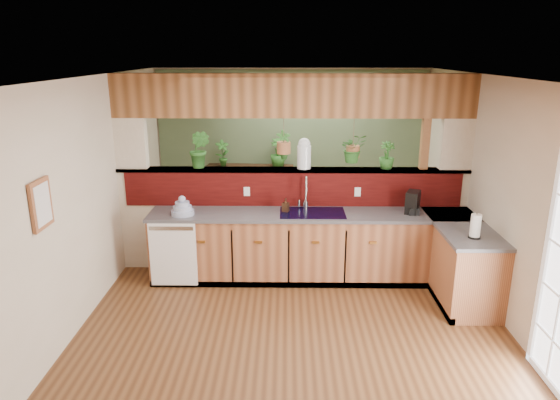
{
  "coord_description": "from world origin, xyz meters",
  "views": [
    {
      "loc": [
        -0.08,
        -5.03,
        2.86
      ],
      "look_at": [
        -0.16,
        0.7,
        1.15
      ],
      "focal_mm": 32.0,
      "sensor_mm": 36.0,
      "label": 1
    }
  ],
  "objects_px": {
    "faucet": "(306,191)",
    "dish_stack": "(183,209)",
    "coffee_maker": "(413,203)",
    "shelving_console": "(250,194)",
    "glass_jar": "(304,153)",
    "paper_towel": "(475,227)",
    "soap_dispenser": "(286,205)"
  },
  "relations": [
    {
      "from": "faucet",
      "to": "dish_stack",
      "type": "bearing_deg",
      "value": -170.54
    },
    {
      "from": "faucet",
      "to": "soap_dispenser",
      "type": "bearing_deg",
      "value": -157.0
    },
    {
      "from": "dish_stack",
      "to": "shelving_console",
      "type": "height_order",
      "value": "dish_stack"
    },
    {
      "from": "dish_stack",
      "to": "coffee_maker",
      "type": "relative_size",
      "value": 1.02
    },
    {
      "from": "dish_stack",
      "to": "soap_dispenser",
      "type": "relative_size",
      "value": 1.64
    },
    {
      "from": "faucet",
      "to": "glass_jar",
      "type": "distance_m",
      "value": 0.5
    },
    {
      "from": "dish_stack",
      "to": "glass_jar",
      "type": "distance_m",
      "value": 1.71
    },
    {
      "from": "paper_towel",
      "to": "shelving_console",
      "type": "relative_size",
      "value": 0.2
    },
    {
      "from": "paper_towel",
      "to": "shelving_console",
      "type": "height_order",
      "value": "paper_towel"
    },
    {
      "from": "faucet",
      "to": "shelving_console",
      "type": "relative_size",
      "value": 0.3
    },
    {
      "from": "dish_stack",
      "to": "paper_towel",
      "type": "xyz_separation_m",
      "value": [
        3.36,
        -0.76,
        0.05
      ]
    },
    {
      "from": "dish_stack",
      "to": "glass_jar",
      "type": "bearing_deg",
      "value": 17.29
    },
    {
      "from": "coffee_maker",
      "to": "shelving_console",
      "type": "distance_m",
      "value": 3.21
    },
    {
      "from": "dish_stack",
      "to": "paper_towel",
      "type": "bearing_deg",
      "value": -12.71
    },
    {
      "from": "shelving_console",
      "to": "glass_jar",
      "type": "bearing_deg",
      "value": -61.0
    },
    {
      "from": "faucet",
      "to": "shelving_console",
      "type": "bearing_deg",
      "value": 112.46
    },
    {
      "from": "dish_stack",
      "to": "glass_jar",
      "type": "height_order",
      "value": "glass_jar"
    },
    {
      "from": "dish_stack",
      "to": "shelving_console",
      "type": "relative_size",
      "value": 0.19
    },
    {
      "from": "faucet",
      "to": "coffee_maker",
      "type": "bearing_deg",
      "value": -6.08
    },
    {
      "from": "paper_towel",
      "to": "shelving_console",
      "type": "bearing_deg",
      "value": 130.67
    },
    {
      "from": "paper_towel",
      "to": "glass_jar",
      "type": "height_order",
      "value": "glass_jar"
    },
    {
      "from": "glass_jar",
      "to": "dish_stack",
      "type": "bearing_deg",
      "value": -162.71
    },
    {
      "from": "glass_jar",
      "to": "shelving_console",
      "type": "relative_size",
      "value": 0.27
    },
    {
      "from": "soap_dispenser",
      "to": "paper_towel",
      "type": "distance_m",
      "value": 2.26
    },
    {
      "from": "dish_stack",
      "to": "coffee_maker",
      "type": "distance_m",
      "value": 2.89
    },
    {
      "from": "glass_jar",
      "to": "shelving_console",
      "type": "distance_m",
      "value": 2.35
    },
    {
      "from": "glass_jar",
      "to": "shelving_console",
      "type": "bearing_deg",
      "value": 114.28
    },
    {
      "from": "coffee_maker",
      "to": "glass_jar",
      "type": "distance_m",
      "value": 1.52
    },
    {
      "from": "dish_stack",
      "to": "shelving_console",
      "type": "xyz_separation_m",
      "value": [
        0.67,
        2.37,
        -0.48
      ]
    },
    {
      "from": "dish_stack",
      "to": "soap_dispenser",
      "type": "height_order",
      "value": "dish_stack"
    },
    {
      "from": "faucet",
      "to": "dish_stack",
      "type": "relative_size",
      "value": 1.56
    },
    {
      "from": "shelving_console",
      "to": "paper_towel",
      "type": "bearing_deg",
      "value": -44.61
    }
  ]
}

